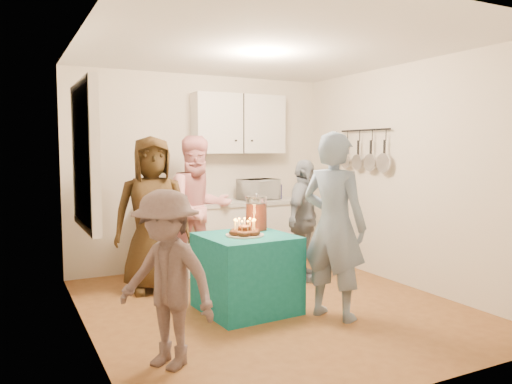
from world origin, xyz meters
name	(u,v)px	position (x,y,z in m)	size (l,w,h in m)	color
floor	(271,306)	(0.00, 0.00, 0.00)	(4.00, 4.00, 0.00)	brown
ceiling	(272,48)	(0.00, 0.00, 2.60)	(4.00, 4.00, 0.00)	white
back_wall	(201,172)	(0.00, 2.00, 1.30)	(3.60, 3.60, 0.00)	silver
left_wall	(85,186)	(-1.80, 0.00, 1.30)	(4.00, 4.00, 0.00)	silver
right_wall	(407,175)	(1.80, 0.00, 1.30)	(4.00, 4.00, 0.00)	silver
window_night	(83,156)	(-1.77, 0.30, 1.55)	(0.04, 1.00, 1.20)	black
counter	(224,237)	(0.20, 1.70, 0.43)	(2.20, 0.58, 0.86)	white
countertop	(224,203)	(0.20, 1.70, 0.89)	(2.24, 0.62, 0.05)	beige
upper_cabinet	(239,124)	(0.50, 1.85, 1.95)	(1.30, 0.30, 0.80)	white
pot_rack	(363,150)	(1.72, 0.70, 1.60)	(0.12, 1.00, 0.60)	black
microwave	(258,189)	(0.72, 1.70, 1.05)	(0.51, 0.35, 0.28)	white
party_table	(246,273)	(-0.29, 0.00, 0.38)	(0.85, 0.85, 0.76)	#117173
donut_cake	(245,227)	(-0.32, -0.03, 0.85)	(0.38, 0.38, 0.18)	#381C0C
punch_jar	(256,214)	(-0.06, 0.23, 0.93)	(0.22, 0.22, 0.34)	red
man_birthday	(334,226)	(0.36, -0.57, 0.89)	(0.65, 0.43, 1.77)	#7790AE
woman_back_left	(152,214)	(-0.93, 1.10, 0.88)	(0.86, 0.56, 1.76)	brown
woman_back_center	(199,208)	(-0.29, 1.33, 0.89)	(0.86, 0.67, 1.77)	pink
woman_back_right	(303,220)	(0.85, 0.73, 0.74)	(0.87, 0.36, 1.48)	#0F1E35
child_near_left	(167,279)	(-1.37, -0.90, 0.66)	(0.85, 0.49, 1.32)	#504040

